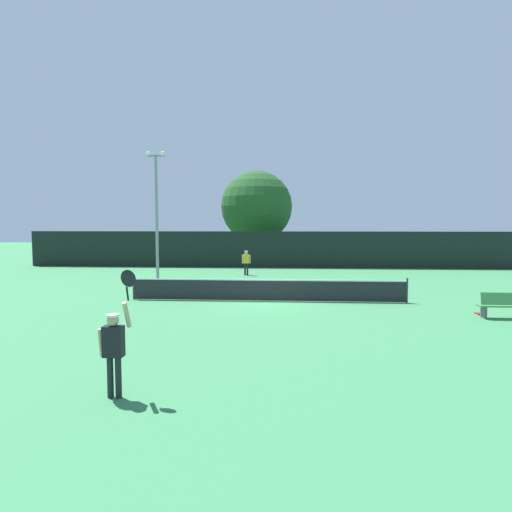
% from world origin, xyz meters
% --- Properties ---
extents(ground_plane, '(120.00, 120.00, 0.00)m').
position_xyz_m(ground_plane, '(0.00, 0.00, 0.00)').
color(ground_plane, '#387F4C').
extents(tennis_net, '(12.07, 0.08, 1.07)m').
position_xyz_m(tennis_net, '(0.00, 0.00, 0.51)').
color(tennis_net, '#232328').
rests_on(tennis_net, ground).
extents(perimeter_fence, '(39.54, 0.12, 2.84)m').
position_xyz_m(perimeter_fence, '(0.00, 14.63, 1.42)').
color(perimeter_fence, black).
rests_on(perimeter_fence, ground).
extents(player_serving, '(0.68, 0.39, 2.47)m').
position_xyz_m(player_serving, '(-2.49, -10.55, 1.08)').
color(player_serving, black).
rests_on(player_serving, ground).
extents(player_receiving, '(0.57, 0.24, 1.62)m').
position_xyz_m(player_receiving, '(-1.80, 9.46, 0.99)').
color(player_receiving, yellow).
rests_on(player_receiving, ground).
extents(tennis_ball, '(0.07, 0.07, 0.07)m').
position_xyz_m(tennis_ball, '(2.33, 2.94, 0.03)').
color(tennis_ball, '#CCE033').
rests_on(tennis_ball, ground).
extents(spare_racket, '(0.28, 0.52, 0.04)m').
position_xyz_m(spare_racket, '(8.04, -2.10, 0.02)').
color(spare_racket, black).
rests_on(spare_racket, ground).
extents(courtside_bench, '(1.80, 0.44, 0.95)m').
position_xyz_m(courtside_bench, '(8.58, -2.91, 0.48)').
color(courtside_bench, '#478C4C').
rests_on(courtside_bench, ground).
extents(light_pole, '(1.18, 0.28, 7.82)m').
position_xyz_m(light_pole, '(-7.14, 7.30, 4.47)').
color(light_pole, gray).
rests_on(light_pole, ground).
extents(large_tree, '(6.54, 6.54, 8.29)m').
position_xyz_m(large_tree, '(-1.86, 20.57, 5.01)').
color(large_tree, brown).
rests_on(large_tree, ground).
extents(parked_car_near, '(2.27, 4.36, 1.69)m').
position_xyz_m(parked_car_near, '(-8.52, 22.11, 0.78)').
color(parked_car_near, red).
rests_on(parked_car_near, ground).
extents(parked_car_mid, '(1.97, 4.23, 1.69)m').
position_xyz_m(parked_car_mid, '(1.88, 20.43, 0.78)').
color(parked_car_mid, black).
rests_on(parked_car_mid, ground).
extents(parked_car_far, '(2.00, 4.24, 1.69)m').
position_xyz_m(parked_car_far, '(9.68, 21.41, 0.78)').
color(parked_car_far, '#B7B7BC').
rests_on(parked_car_far, ground).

